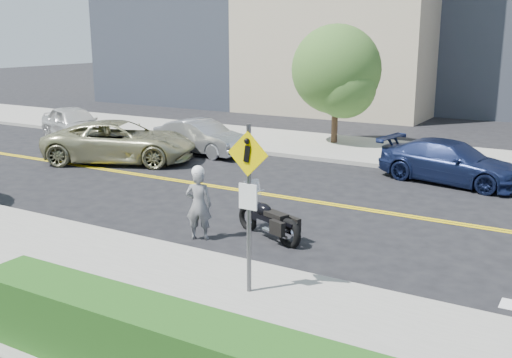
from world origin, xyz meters
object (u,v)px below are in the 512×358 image
object	(u,v)px
suv	(121,142)
parked_car_white	(74,124)
pedestrian_sign	(248,193)
motorcyclist	(199,203)
parked_car_silver	(201,137)
motorcycle	(269,211)
parked_car_blue	(451,162)

from	to	relation	value
suv	parked_car_white	distance (m)	5.35
pedestrian_sign	suv	xyz separation A→B (m)	(-10.02, 7.56, -1.21)
motorcyclist	pedestrian_sign	bearing A→B (deg)	116.51
pedestrian_sign	motorcyclist	distance (m)	3.56
parked_car_silver	parked_car_white	bearing A→B (deg)	101.30
parked_car_silver	motorcycle	bearing A→B (deg)	-128.27
pedestrian_sign	motorcycle	distance (m)	3.56
parked_car_white	parked_car_blue	world-z (taller)	parked_car_white
suv	parked_car_blue	xyz separation A→B (m)	(11.10, 2.95, -0.09)
parked_car_white	parked_car_silver	world-z (taller)	parked_car_white
pedestrian_sign	motorcyclist	size ratio (longest dim) A/B	1.73
motorcyclist	parked_car_blue	xyz separation A→B (m)	(3.70, 8.37, -0.21)
parked_car_blue	pedestrian_sign	bearing A→B (deg)	-175.54
motorcyclist	parked_car_white	distance (m)	14.46
motorcyclist	suv	distance (m)	9.17
motorcycle	parked_car_blue	bearing A→B (deg)	93.51
motorcycle	suv	distance (m)	9.82
pedestrian_sign	motorcycle	size ratio (longest dim) A/B	1.44
pedestrian_sign	suv	world-z (taller)	pedestrian_sign
motorcyclist	parked_car_silver	world-z (taller)	motorcyclist
suv	parked_car_white	bearing A→B (deg)	40.42
suv	parked_car_white	world-z (taller)	suv
pedestrian_sign	motorcycle	xyz separation A→B (m)	(-1.30, 3.04, -1.33)
pedestrian_sign	parked_car_blue	xyz separation A→B (m)	(1.08, 10.51, -1.30)
motorcyclist	motorcycle	size ratio (longest dim) A/B	0.84
pedestrian_sign	parked_car_white	size ratio (longest dim) A/B	0.69
motorcycle	parked_car_blue	xyz separation A→B (m)	(2.38, 7.48, 0.03)
motorcycle	parked_car_white	bearing A→B (deg)	174.49
motorcyclist	parked_car_white	size ratio (longest dim) A/B	0.40
parked_car_silver	pedestrian_sign	bearing A→B (deg)	-133.40
parked_car_blue	motorcycle	bearing A→B (deg)	172.65
motorcyclist	parked_car_silver	distance (m)	9.96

